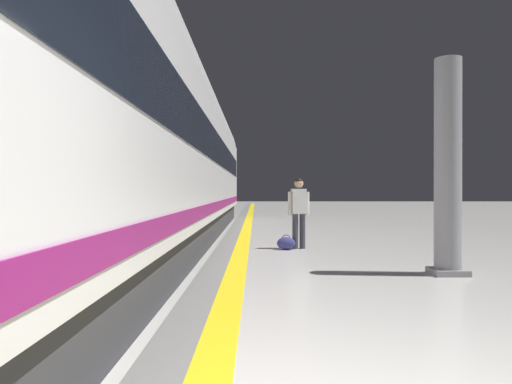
{
  "coord_description": "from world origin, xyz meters",
  "views": [
    {
      "loc": [
        -0.81,
        -2.08,
        1.4
      ],
      "look_at": [
        -0.78,
        5.64,
        1.38
      ],
      "focal_mm": 33.25,
      "sensor_mm": 36.0,
      "label": 1
    }
  ],
  "objects_px": {
    "high_speed_train": "(146,142)",
    "platform_pillar": "(445,171)",
    "passenger_near": "(297,208)",
    "duffel_bag_near": "(284,243)"
  },
  "relations": [
    {
      "from": "platform_pillar",
      "to": "high_speed_train",
      "type": "bearing_deg",
      "value": 153.11
    },
    {
      "from": "passenger_near",
      "to": "duffel_bag_near",
      "type": "xyz_separation_m",
      "value": [
        -0.32,
        -0.22,
        -0.83
      ]
    },
    {
      "from": "duffel_bag_near",
      "to": "platform_pillar",
      "type": "bearing_deg",
      "value": -53.14
    },
    {
      "from": "duffel_bag_near",
      "to": "platform_pillar",
      "type": "relative_size",
      "value": 0.12
    },
    {
      "from": "passenger_near",
      "to": "duffel_bag_near",
      "type": "distance_m",
      "value": 0.92
    },
    {
      "from": "high_speed_train",
      "to": "platform_pillar",
      "type": "height_order",
      "value": "high_speed_train"
    },
    {
      "from": "passenger_near",
      "to": "platform_pillar",
      "type": "distance_m",
      "value": 4.21
    },
    {
      "from": "platform_pillar",
      "to": "passenger_near",
      "type": "bearing_deg",
      "value": 121.47
    },
    {
      "from": "high_speed_train",
      "to": "platform_pillar",
      "type": "xyz_separation_m",
      "value": [
        5.66,
        -2.87,
        -0.78
      ]
    },
    {
      "from": "high_speed_train",
      "to": "platform_pillar",
      "type": "distance_m",
      "value": 6.39
    }
  ]
}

